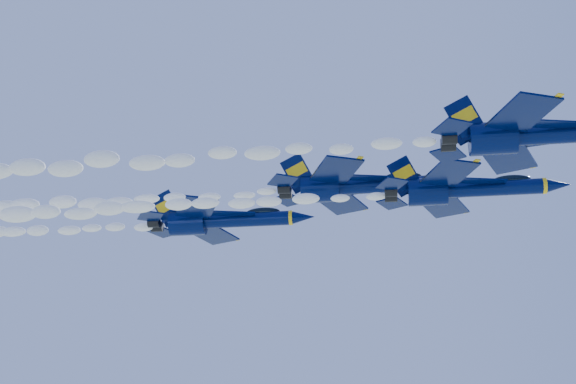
# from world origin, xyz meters

# --- Properties ---
(jet_lead) EXTENTS (14.98, 12.29, 5.57)m
(jet_lead) POSITION_xyz_m (14.81, -13.54, 151.67)
(jet_lead) COLOR #010B36
(smoke_trail_jet_lead) EXTENTS (46.33, 1.67, 1.50)m
(smoke_trail_jet_lead) POSITION_xyz_m (-14.76, -13.54, 151.28)
(smoke_trail_jet_lead) COLOR white
(jet_second) EXTENTS (15.15, 12.43, 5.63)m
(jet_second) POSITION_xyz_m (10.95, -1.89, 152.84)
(jet_second) COLOR #010B36
(smoke_trail_jet_second) EXTENTS (46.33, 1.69, 1.52)m
(smoke_trail_jet_second) POSITION_xyz_m (-18.69, -1.89, 152.46)
(smoke_trail_jet_second) COLOR white
(jet_third) EXTENTS (16.47, 13.51, 6.12)m
(jet_third) POSITION_xyz_m (1.90, 3.07, 155.75)
(jet_third) COLOR #010B36
(smoke_trail_jet_third) EXTENTS (46.33, 1.84, 1.65)m
(smoke_trail_jet_third) POSITION_xyz_m (-28.30, 3.07, 155.35)
(smoke_trail_jet_third) COLOR white
(jet_fourth) EXTENTS (18.10, 14.85, 6.73)m
(jet_fourth) POSITION_xyz_m (-13.22, 15.45, 157.84)
(jet_fourth) COLOR #010B36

